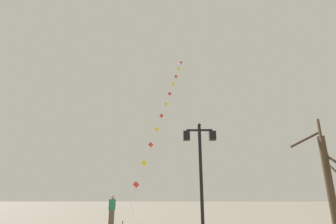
# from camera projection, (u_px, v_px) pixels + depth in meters

# --- Properties ---
(ground_plane) EXTENTS (160.00, 160.00, 0.00)m
(ground_plane) POSITION_uv_depth(u_px,v_px,m) (159.00, 219.00, 19.86)
(ground_plane) COLOR gray
(twin_lantern_lamp_post) EXTENTS (1.41, 0.28, 4.71)m
(twin_lantern_lamp_post) POSITION_uv_depth(u_px,v_px,m) (200.00, 156.00, 11.23)
(twin_lantern_lamp_post) COLOR black
(twin_lantern_lamp_post) RESTS_ON ground_plane
(kite_train) EXTENTS (4.68, 15.25, 19.71)m
(kite_train) POSITION_uv_depth(u_px,v_px,m) (164.00, 109.00, 27.15)
(kite_train) COLOR brown
(kite_train) RESTS_ON ground_plane
(kite_flyer) EXTENTS (0.34, 0.63, 1.71)m
(kite_flyer) POSITION_uv_depth(u_px,v_px,m) (112.00, 210.00, 15.34)
(kite_flyer) COLOR brown
(kite_flyer) RESTS_ON ground_plane
(bare_tree) EXTENTS (1.64, 1.72, 5.13)m
(bare_tree) POSITION_uv_depth(u_px,v_px,m) (328.00, 178.00, 11.68)
(bare_tree) COLOR #423323
(bare_tree) RESTS_ON ground_plane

